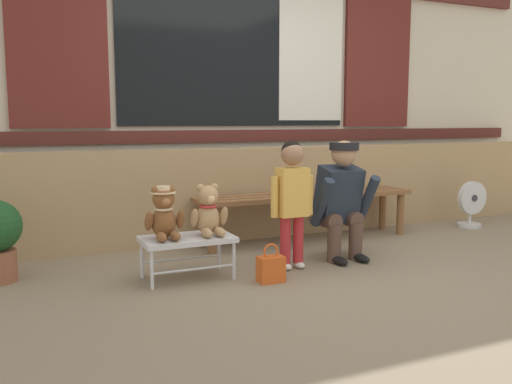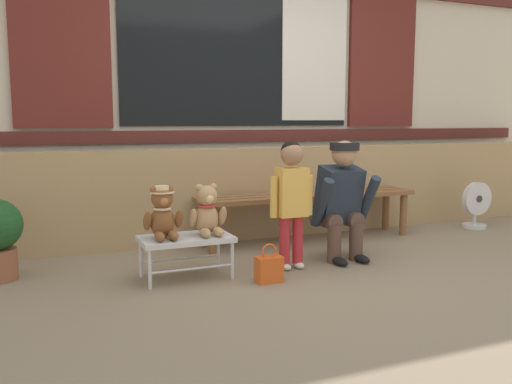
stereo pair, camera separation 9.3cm
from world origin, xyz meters
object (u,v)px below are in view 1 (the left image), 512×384
(teddy_bear_plain, at_px, (209,212))
(adult_crouching, at_px, (341,199))
(handbag_on_ground, at_px, (271,268))
(floor_fan, at_px, (471,205))
(teddy_bear_with_hat, at_px, (164,214))
(small_display_bench, at_px, (187,241))
(wooden_bench_long, at_px, (306,201))
(child_standing, at_px, (292,190))

(teddy_bear_plain, bearing_deg, adult_crouching, 1.94)
(handbag_on_ground, height_order, floor_fan, floor_fan)
(teddy_bear_with_hat, distance_m, adult_crouching, 1.45)
(small_display_bench, bearing_deg, teddy_bear_plain, 0.51)
(teddy_bear_plain, bearing_deg, teddy_bear_with_hat, 179.87)
(small_display_bench, xyz_separation_m, adult_crouching, (1.29, 0.04, 0.21))
(wooden_bench_long, distance_m, floor_fan, 1.88)
(wooden_bench_long, distance_m, handbag_on_ground, 1.39)
(small_display_bench, height_order, handbag_on_ground, small_display_bench)
(small_display_bench, height_order, adult_crouching, adult_crouching)
(teddy_bear_plain, xyz_separation_m, floor_fan, (3.08, 0.57, -0.23))
(handbag_on_ground, bearing_deg, wooden_bench_long, 50.33)
(teddy_bear_plain, xyz_separation_m, handbag_on_ground, (0.34, -0.32, -0.37))
(child_standing, relative_size, handbag_on_ground, 3.52)
(child_standing, distance_m, floor_fan, 2.55)
(teddy_bear_with_hat, distance_m, teddy_bear_plain, 0.32)
(adult_crouching, relative_size, floor_fan, 1.98)
(adult_crouching, bearing_deg, wooden_bench_long, 83.61)
(adult_crouching, bearing_deg, floor_fan, 15.33)
(teddy_bear_with_hat, xyz_separation_m, handbag_on_ground, (0.66, -0.32, -0.38))
(adult_crouching, distance_m, floor_fan, 2.03)
(small_display_bench, xyz_separation_m, teddy_bear_with_hat, (-0.16, 0.00, 0.21))
(small_display_bench, relative_size, adult_crouching, 0.67)
(handbag_on_ground, bearing_deg, child_standing, 40.47)
(wooden_bench_long, xyz_separation_m, child_standing, (-0.58, -0.80, 0.22))
(small_display_bench, xyz_separation_m, child_standing, (0.79, -0.06, 0.33))
(wooden_bench_long, height_order, teddy_bear_plain, teddy_bear_plain)
(wooden_bench_long, xyz_separation_m, small_display_bench, (-1.37, -0.73, -0.11))
(wooden_bench_long, relative_size, teddy_bear_plain, 5.78)
(handbag_on_ground, bearing_deg, small_display_bench, 147.52)
(small_display_bench, distance_m, child_standing, 0.86)
(teddy_bear_with_hat, xyz_separation_m, teddy_bear_plain, (0.32, -0.00, -0.01))
(small_display_bench, distance_m, adult_crouching, 1.31)
(wooden_bench_long, bearing_deg, adult_crouching, -96.39)
(wooden_bench_long, xyz_separation_m, teddy_bear_with_hat, (-1.53, -0.73, 0.10))
(child_standing, xyz_separation_m, adult_crouching, (0.50, 0.10, -0.11))
(adult_crouching, distance_m, handbag_on_ground, 0.95)
(child_standing, relative_size, adult_crouching, 1.01)
(teddy_bear_with_hat, height_order, child_standing, child_standing)
(handbag_on_ground, bearing_deg, floor_fan, 17.99)
(teddy_bear_with_hat, distance_m, child_standing, 0.96)
(teddy_bear_with_hat, height_order, floor_fan, teddy_bear_with_hat)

